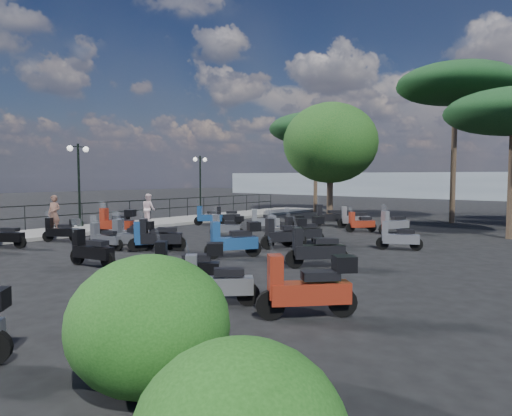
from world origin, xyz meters
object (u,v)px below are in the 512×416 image
Objects in this scene: scooter_3 at (117,222)px; scooter_15 at (159,237)px; scooter_14 at (151,238)px; broadleaf_tree at (330,143)px; scooter_7 at (105,238)px; scooter_5 at (209,217)px; scooter_23 at (354,219)px; pine_0 at (456,85)px; scooter_13 at (91,250)px; scooter_30 at (4,236)px; scooter_4 at (227,216)px; woman at (54,214)px; scooter_8 at (132,236)px; scooter_22 at (285,229)px; scooter_20 at (234,240)px; scooter_11 at (329,217)px; scooter_21 at (284,234)px; scooter_29 at (394,224)px; pine_2 at (316,129)px; scooter_16 at (264,221)px; scooter_10 at (227,227)px; scooter_2 at (62,230)px; scooter_25 at (216,284)px; pedestrian_far at (149,209)px; scooter_26 at (308,288)px; scooter_28 at (398,238)px; lamp_post_1 at (79,179)px; scooter_27 at (316,250)px; lamp_post_2 at (200,182)px; scooter_19 at (187,267)px; scooter_31 at (303,231)px; scooter_17 at (360,223)px; scooter_9 at (132,234)px.

scooter_3 is 1.24× the size of scooter_15.
scooter_14 is 0.21× the size of broadleaf_tree.
scooter_5 is at bearing 4.73° from scooter_7.
pine_0 is at bearing -61.41° from scooter_23.
scooter_30 is (-5.43, -0.20, -0.02)m from scooter_13.
woman is at bearing 111.34° from scooter_4.
scooter_4 is 8.87m from scooter_8.
broadleaf_tree is at bearing -42.09° from scooter_22.
scooter_20 is (4.48, 1.75, 0.14)m from scooter_7.
scooter_11 is (4.60, 2.69, 0.07)m from scooter_4.
scooter_21 is 1.03× the size of scooter_29.
woman is at bearing -94.46° from pine_2.
scooter_7 is 1.00× the size of scooter_23.
scooter_22 is (-1.01, 1.40, -0.02)m from scooter_21.
scooter_16 is 0.19× the size of broadleaf_tree.
scooter_10 is at bearing 10.96° from woman.
scooter_25 reaches higher than scooter_2.
scooter_15 is 1.09× the size of scooter_16.
pedestrian_far is 7.41m from scooter_7.
pedestrian_far is 7.83m from scooter_30.
scooter_2 is 0.85× the size of scooter_22.
pedestrian_far is 16.33m from scooter_26.
pine_0 reaches higher than scooter_28.
woman is 6.53m from scooter_14.
lamp_post_1 is 2.77× the size of scooter_11.
scooter_7 is at bearing 128.05° from scooter_23.
woman is 1.07× the size of scooter_26.
lamp_post_2 is at bearing 12.02° from scooter_27.
woman is 14.16m from scooter_28.
scooter_11 is 0.87× the size of scooter_13.
scooter_23 is at bearing -51.96° from scooter_15.
scooter_26 reaches higher than scooter_30.
scooter_19 is 1.00× the size of scooter_30.
scooter_10 is 0.90× the size of scooter_31.
scooter_13 reaches higher than scooter_2.
scooter_31 is at bearing -64.88° from broadleaf_tree.
scooter_19 reaches higher than scooter_28.
scooter_8 is 20.00m from pine_2.
scooter_13 is at bearing 90.67° from scooter_20.
scooter_8 is 0.98× the size of scooter_21.
woman is 1.12× the size of scooter_11.
scooter_7 is 1.01× the size of scooter_27.
scooter_4 is at bearing -2.17° from scooter_25.
scooter_29 reaches higher than scooter_17.
scooter_15 reaches higher than scooter_4.
scooter_25 is at bearing -85.85° from pine_0.
pine_0 is (-3.22, 19.09, 6.89)m from scooter_26.
scooter_20 is (4.62, 0.53, 0.12)m from scooter_9.
scooter_29 reaches higher than scooter_7.
pine_2 is at bearing -31.85° from scooter_21.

